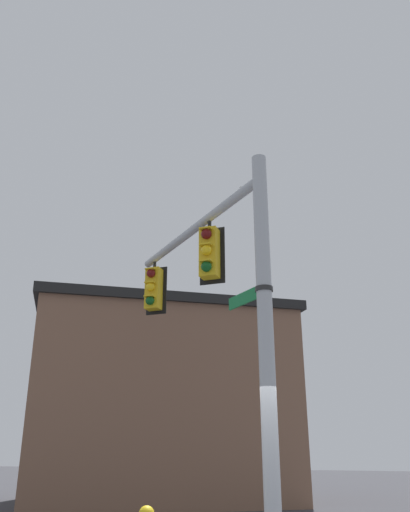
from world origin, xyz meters
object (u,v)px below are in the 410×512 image
object	(u,v)px
traffic_light_nearest_pole	(209,252)
bird_flying	(246,187)
street_name_sign	(254,294)
traffic_light_mid_inner	(153,288)

from	to	relation	value
traffic_light_nearest_pole	bird_flying	world-z (taller)	bird_flying
street_name_sign	bird_flying	bearing A→B (deg)	-73.47
bird_flying	traffic_light_nearest_pole	bearing A→B (deg)	89.59
traffic_light_nearest_pole	traffic_light_mid_inner	xyz separation A→B (m)	(2.16, -1.90, 0.00)
traffic_light_mid_inner	traffic_light_nearest_pole	bearing A→B (deg)	138.72
traffic_light_nearest_pole	street_name_sign	size ratio (longest dim) A/B	1.32
traffic_light_nearest_pole	traffic_light_mid_inner	bearing A→B (deg)	-41.28
traffic_light_nearest_pole	street_name_sign	bearing A→B (deg)	139.29
traffic_light_nearest_pole	bird_flying	xyz separation A→B (m)	(-0.02, -2.88, 2.91)
traffic_light_nearest_pole	traffic_light_mid_inner	world-z (taller)	same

